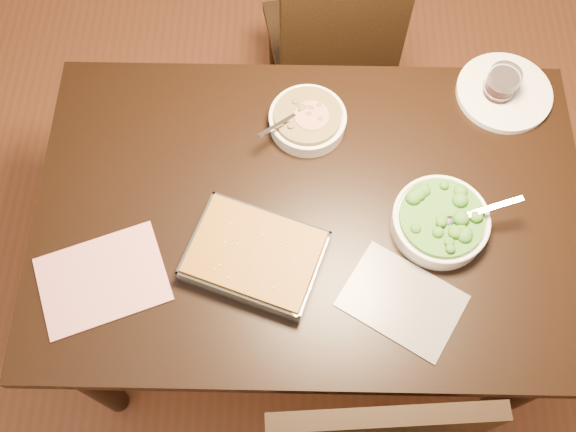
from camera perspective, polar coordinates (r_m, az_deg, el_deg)
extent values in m
plane|color=#4D2916|center=(2.32, 1.45, -7.33)|extent=(4.00, 4.00, 0.00)
cube|color=black|center=(1.64, 2.04, 0.31)|extent=(1.40, 0.90, 0.04)
cube|color=black|center=(1.70, 1.97, -0.69)|extent=(1.26, 0.76, 0.08)
cylinder|color=black|center=(1.97, -17.26, -13.90)|extent=(0.07, 0.07, 0.71)
cylinder|color=black|center=(2.00, 20.26, -14.29)|extent=(0.07, 0.07, 0.71)
cylinder|color=black|center=(2.22, -14.55, 5.13)|extent=(0.07, 0.07, 0.71)
cylinder|color=black|center=(2.24, 17.84, 4.55)|extent=(0.07, 0.07, 0.71)
cube|color=#C1374B|center=(1.61, -16.16, -5.43)|extent=(0.35, 0.31, 0.01)
cube|color=#25262D|center=(1.55, 10.11, -7.42)|extent=(0.33, 0.30, 0.00)
cube|color=white|center=(1.88, 17.96, 10.13)|extent=(0.10, 0.10, 0.00)
cylinder|color=white|center=(1.73, 1.74, 8.40)|extent=(0.20, 0.20, 0.04)
torus|color=white|center=(1.71, 1.77, 8.82)|extent=(0.21, 0.21, 0.01)
cylinder|color=#35290E|center=(1.70, 1.77, 8.90)|extent=(0.18, 0.18, 0.02)
cube|color=silver|center=(1.67, 0.24, 7.94)|extent=(0.10, 0.10, 0.04)
cylinder|color=maroon|center=(1.69, 2.12, 8.93)|extent=(0.09, 0.09, 0.00)
cylinder|color=white|center=(1.62, 13.30, -0.60)|extent=(0.24, 0.24, 0.05)
torus|color=white|center=(1.60, 13.50, -0.20)|extent=(0.24, 0.24, 0.01)
cylinder|color=#134911|center=(1.60, 13.53, -0.14)|extent=(0.21, 0.21, 0.02)
cube|color=silver|center=(1.61, 16.12, 0.60)|extent=(0.15, 0.05, 0.05)
cube|color=silver|center=(1.57, -2.91, -3.84)|extent=(0.37, 0.32, 0.01)
cube|color=brown|center=(1.54, -2.96, -3.47)|extent=(0.35, 0.30, 0.05)
cube|color=silver|center=(1.58, -1.48, 0.00)|extent=(0.30, 0.11, 0.04)
cube|color=silver|center=(1.51, -4.51, -7.20)|extent=(0.30, 0.11, 0.04)
cube|color=silver|center=(1.52, 2.41, -5.38)|extent=(0.08, 0.22, 0.04)
cube|color=silver|center=(1.58, -8.12, -1.70)|extent=(0.08, 0.22, 0.04)
cylinder|color=black|center=(1.85, 18.29, 10.78)|extent=(0.08, 0.08, 0.07)
cylinder|color=silver|center=(1.82, 18.73, 11.64)|extent=(0.09, 0.09, 0.03)
cylinder|color=white|center=(1.89, 18.64, 10.36)|extent=(0.26, 0.26, 0.02)
cube|color=black|center=(1.50, 7.54, -18.46)|extent=(0.46, 0.07, 0.49)
cube|color=black|center=(2.36, 3.53, 15.31)|extent=(0.47, 0.47, 0.04)
cylinder|color=black|center=(2.66, 6.16, 15.56)|extent=(0.03, 0.03, 0.39)
cylinder|color=black|center=(2.47, 8.00, 9.59)|extent=(0.03, 0.03, 0.39)
cylinder|color=black|center=(2.61, -1.32, 14.58)|extent=(0.03, 0.03, 0.39)
cylinder|color=black|center=(2.41, 0.13, 8.44)|extent=(0.03, 0.03, 0.39)
cube|color=black|center=(2.08, 4.99, 15.61)|extent=(0.40, 0.11, 0.43)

